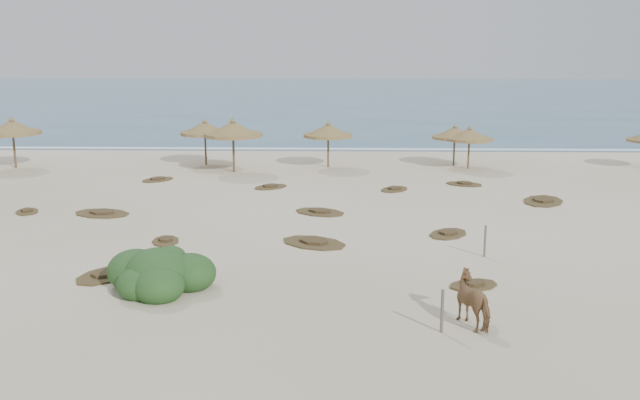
{
  "coord_description": "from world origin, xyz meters",
  "views": [
    {
      "loc": [
        0.8,
        -23.88,
        7.37
      ],
      "look_at": [
        0.02,
        5.0,
        0.96
      ],
      "focal_mm": 40.0,
      "sensor_mm": 36.0,
      "label": 1
    }
  ],
  "objects_px": {
    "palapa_0": "(12,128)",
    "horse": "(476,300)",
    "palapa_1": "(205,129)",
    "bush": "(159,274)"
  },
  "relations": [
    {
      "from": "palapa_1",
      "to": "horse",
      "type": "bearing_deg",
      "value": -64.85
    },
    {
      "from": "horse",
      "to": "bush",
      "type": "distance_m",
      "value": 9.44
    },
    {
      "from": "horse",
      "to": "bush",
      "type": "height_order",
      "value": "horse"
    },
    {
      "from": "palapa_1",
      "to": "bush",
      "type": "xyz_separation_m",
      "value": [
        2.75,
        -22.68,
        -1.71
      ]
    },
    {
      "from": "palapa_0",
      "to": "horse",
      "type": "height_order",
      "value": "palapa_0"
    },
    {
      "from": "palapa_1",
      "to": "horse",
      "type": "relative_size",
      "value": 2.2
    },
    {
      "from": "palapa_0",
      "to": "bush",
      "type": "xyz_separation_m",
      "value": [
        13.98,
        -21.24,
        -1.9
      ]
    },
    {
      "from": "palapa_1",
      "to": "horse",
      "type": "distance_m",
      "value": 27.91
    },
    {
      "from": "palapa_1",
      "to": "palapa_0",
      "type": "bearing_deg",
      "value": -172.67
    },
    {
      "from": "palapa_1",
      "to": "horse",
      "type": "xyz_separation_m",
      "value": [
        11.84,
        -25.22,
        -1.51
      ]
    }
  ]
}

